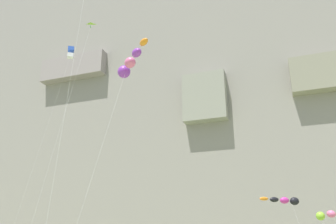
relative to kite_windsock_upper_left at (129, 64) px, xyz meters
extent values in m
cube|color=gray|center=(-3.84, 56.11, 22.22)|extent=(180.00, 29.70, 76.67)
cube|color=gray|center=(-34.92, 40.28, 25.64)|extent=(16.38, 2.70, 5.54)
cube|color=gray|center=(-3.84, 41.46, 13.77)|extent=(8.37, 4.96, 9.76)
cube|color=gray|center=(16.59, 40.28, 15.36)|extent=(9.01, 2.64, 6.73)
cylinder|color=silver|center=(-4.28, -1.06, -0.54)|extent=(0.28, 2.86, 30.92)
ellipsoid|color=purple|center=(-0.85, 0.81, -0.14)|extent=(1.52, 1.52, 1.10)
ellipsoid|color=pink|center=(0.08, -0.07, 0.03)|extent=(1.38, 1.37, 0.92)
ellipsoid|color=purple|center=(1.02, -0.96, 0.20)|extent=(1.24, 1.23, 0.75)
ellipsoid|color=orange|center=(1.95, -1.85, 0.37)|extent=(1.11, 1.08, 0.57)
cylinder|color=silver|center=(-1.68, -1.13, -8.17)|extent=(2.23, 3.36, 15.67)
pyramid|color=#8CCC33|center=(-11.53, 11.34, 13.43)|extent=(1.24, 1.04, 0.17)
cube|color=green|center=(-11.66, 11.66, 13.34)|extent=(0.14, 0.29, 0.32)
cylinder|color=silver|center=(-12.30, 8.66, -1.33)|extent=(1.30, 6.01, 29.34)
ellipsoid|color=black|center=(10.27, 25.35, -7.82)|extent=(1.52, 1.47, 0.99)
ellipsoid|color=#CC3399|center=(9.15, 24.51, -7.77)|extent=(1.41, 1.33, 0.81)
ellipsoid|color=black|center=(8.03, 23.66, -7.72)|extent=(1.30, 1.19, 0.64)
ellipsoid|color=orange|center=(6.91, 22.82, -7.67)|extent=(1.19, 1.04, 0.47)
cube|color=blue|center=(-23.34, 23.51, 18.98)|extent=(1.40, 1.40, 0.70)
cube|color=white|center=(-23.34, 23.51, 17.69)|extent=(1.40, 1.40, 0.70)
cylinder|color=black|center=(-22.88, 23.51, 18.34)|extent=(0.03, 0.03, 1.90)
cylinder|color=black|center=(-23.79, 23.51, 18.34)|extent=(0.03, 0.03, 1.90)
cylinder|color=silver|center=(-24.78, 20.58, 0.67)|extent=(2.90, 5.87, 33.34)
ellipsoid|color=#8CCC33|center=(12.70, 20.77, -9.89)|extent=(1.23, 1.14, 1.03)
ellipsoid|color=pink|center=(13.74, 20.48, -9.72)|extent=(1.16, 0.98, 0.86)
camera|label=1|loc=(10.49, -20.71, -12.41)|focal=37.30mm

